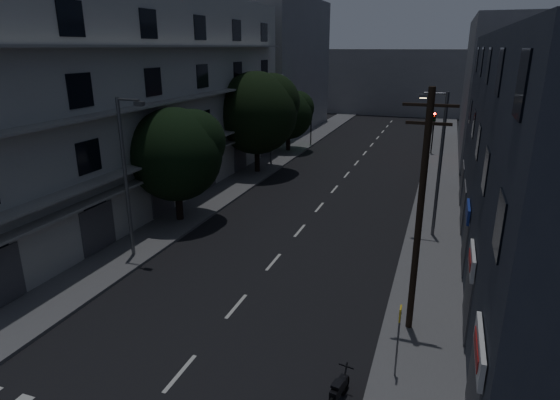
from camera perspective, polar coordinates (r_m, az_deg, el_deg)
The scene contains 20 objects.
ground at distance 36.47m, azimuth 6.84°, elevation 1.54°, with size 160.00×160.00×0.00m, color black.
sidewalk_left at distance 38.70m, azimuth -4.04°, elevation 2.72°, with size 3.00×90.00×0.15m, color #565659.
sidewalk_right at distance 35.67m, azimuth 18.66°, elevation 0.43°, with size 3.00×90.00×0.15m, color #565659.
lane_markings at distance 42.38m, azimuth 8.75°, elevation 3.82°, with size 0.15×60.50×0.01m.
building_left at distance 33.59m, azimuth -16.40°, elevation 11.70°, with size 7.00×36.00×14.00m.
building_right at distance 24.08m, azimuth 29.89°, elevation 4.06°, with size 6.19×28.00×11.00m.
building_far_left at distance 60.43m, azimuth 0.71°, elevation 15.95°, with size 6.00×20.00×16.00m, color slate.
building_far_right at distance 51.49m, azimuth 25.09°, elevation 12.23°, with size 6.00×20.00×13.00m, color slate.
building_far_end at distance 79.69m, azimuth 14.51°, elevation 13.78°, with size 24.00×8.00×10.00m, color slate.
tree_near at distance 28.67m, azimuth -12.48°, elevation 5.86°, with size 5.59×5.59×6.89m.
tree_mid at distance 39.49m, azimuth -2.76°, elevation 10.91°, with size 6.80×6.80×8.37m.
tree_far at distance 48.26m, azimuth 1.09°, elevation 10.60°, with size 4.96×4.96×6.14m.
traffic_signal_far_right at distance 49.10m, azimuth 18.24°, elevation 8.78°, with size 0.28×0.37×4.10m.
traffic_signal_far_left at distance 51.40m, azimuth 3.81°, elevation 10.02°, with size 0.28×0.37×4.10m.
street_lamp_left_near at distance 24.00m, azimuth -18.17°, elevation 3.34°, with size 1.51×0.25×8.00m.
street_lamp_right at distance 26.90m, azimuth 18.74°, elevation 4.82°, with size 1.51×0.25×8.00m.
street_lamp_left_far at distance 42.11m, azimuth -0.98°, elevation 10.31°, with size 1.51×0.25×8.00m.
utility_pole at distance 17.23m, azimuth 16.71°, elevation -1.26°, with size 1.80×0.24×9.00m.
bus_stop_sign at distance 15.77m, azimuth 14.29°, elevation -15.01°, with size 0.06×0.35×2.52m.
motorcycle at distance 15.43m, azimuth 7.15°, elevation -22.11°, with size 0.53×1.70×1.10m.
Camera 1 is at (7.50, -9.15, 10.38)m, focal length 30.00 mm.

